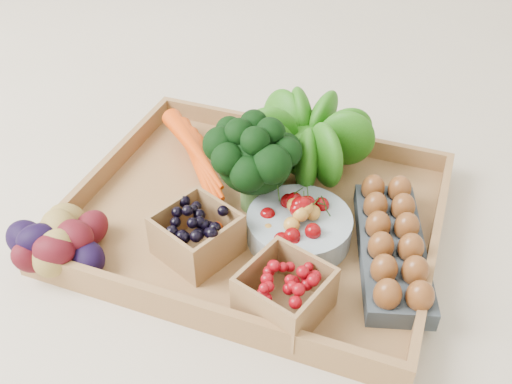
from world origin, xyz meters
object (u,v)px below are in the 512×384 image
(tray, at_px, (256,218))
(broccoli, at_px, (255,177))
(egg_carton, at_px, (391,250))
(cherry_bowl, at_px, (299,228))

(tray, xyz_separation_m, broccoli, (-0.01, 0.02, 0.07))
(tray, bearing_deg, egg_carton, -5.28)
(broccoli, height_order, cherry_bowl, broccoli)
(broccoli, height_order, egg_carton, broccoli)
(tray, bearing_deg, broccoli, 116.55)
(broccoli, bearing_deg, egg_carton, -9.84)
(tray, height_order, cherry_bowl, cherry_bowl)
(tray, height_order, egg_carton, egg_carton)
(broccoli, bearing_deg, cherry_bowl, -27.89)
(broccoli, xyz_separation_m, egg_carton, (0.22, -0.04, -0.04))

